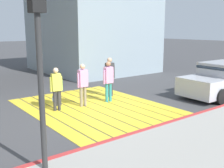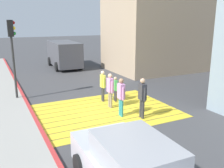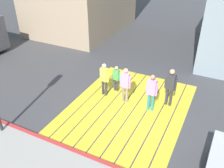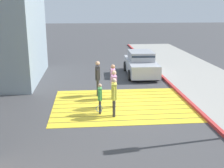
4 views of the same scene
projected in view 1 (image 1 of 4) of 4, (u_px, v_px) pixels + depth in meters
name	position (u px, v px, depth m)	size (l,w,h in m)	color
ground_plane	(95.00, 107.00, 11.06)	(120.00, 120.00, 0.00)	#424244
crosswalk_stripes	(95.00, 107.00, 11.06)	(6.40, 4.90, 0.01)	yellow
sidewalk_west	(224.00, 156.00, 6.71)	(4.80, 40.00, 0.12)	#9E9B93
curb_painted	(154.00, 128.00, 8.53)	(0.16, 40.00, 0.13)	#BC3333
building_far_south	(91.00, 20.00, 20.20)	(8.00, 7.03, 7.44)	#8C9EA8
car_parked_near_curb	(222.00, 80.00, 12.81)	(2.08, 4.35, 1.57)	silver
traffic_light_corner	(38.00, 32.00, 5.44)	(0.39, 0.28, 4.24)	#2D2D2D
pedestrian_adult_lead	(108.00, 79.00, 11.66)	(0.24, 0.51, 1.75)	teal
pedestrian_adult_trailing	(110.00, 74.00, 12.58)	(0.27, 0.52, 1.81)	#333338
pedestrian_adult_side	(56.00, 86.00, 10.41)	(0.26, 0.49, 1.66)	#333338
pedestrian_teen_behind	(83.00, 82.00, 10.98)	(0.23, 0.51, 1.73)	gray
pedestrian_child_with_racket	(58.00, 87.00, 11.10)	(0.29, 0.41, 1.35)	#333338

